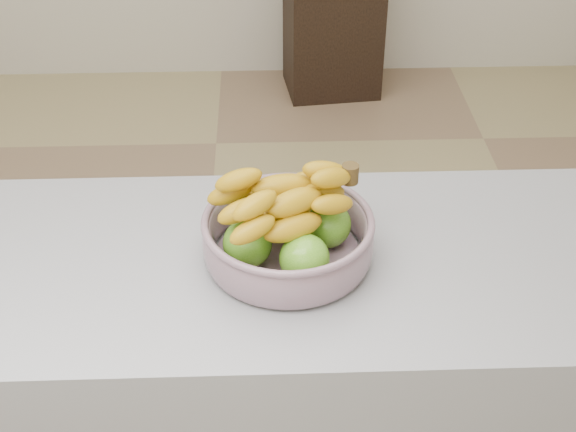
# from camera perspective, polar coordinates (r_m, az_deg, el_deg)

# --- Properties ---
(ground) EXTENTS (4.00, 4.00, 0.00)m
(ground) POSITION_cam_1_polar(r_m,az_deg,el_deg) (2.71, -6.10, -8.17)
(ground) COLOR #96885B
(ground) RESTS_ON ground
(counter) EXTENTS (2.00, 0.60, 0.90)m
(counter) POSITION_cam_1_polar(r_m,az_deg,el_deg) (1.87, -8.16, -14.03)
(counter) COLOR gray
(counter) RESTS_ON ground
(cabinet) EXTENTS (0.48, 0.40, 0.80)m
(cabinet) POSITION_cam_1_polar(r_m,az_deg,el_deg) (4.02, 3.23, 14.20)
(cabinet) COLOR black
(cabinet) RESTS_ON ground
(fruit_bowl) EXTENTS (0.33, 0.33, 0.18)m
(fruit_bowl) POSITION_cam_1_polar(r_m,az_deg,el_deg) (1.50, -0.02, -1.22)
(fruit_bowl) COLOR #8C97A9
(fruit_bowl) RESTS_ON counter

